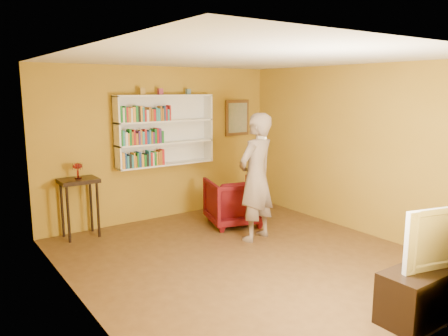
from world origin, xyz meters
The scene contains 16 objects.
room_shell centered at (0.00, 0.00, 1.02)m, with size 5.30×5.80×2.88m.
bookshelf centered at (0.00, 2.41, 1.59)m, with size 1.80×0.29×1.23m.
books_row_lower centered at (-0.47, 2.30, 1.13)m, with size 0.77×0.19×0.27m.
books_row_middle centered at (-0.48, 2.30, 1.51)m, with size 0.77×0.18×0.27m.
books_row_upper centered at (-0.41, 2.30, 1.89)m, with size 0.94×0.18×0.27m.
ornament_left centered at (-0.42, 2.35, 2.27)m, with size 0.09×0.09×0.12m, color olive.
ornament_centre centered at (-0.08, 2.35, 2.27)m, with size 0.08×0.08×0.11m, color #9A3350.
ornament_right centered at (0.47, 2.35, 2.26)m, with size 0.07×0.07×0.10m, color slate.
framed_painting centered at (1.65, 2.46, 1.75)m, with size 0.55×0.05×0.70m.
console_table centered at (-1.58, 2.25, 0.78)m, with size 0.57×0.44×0.94m.
ruby_lustre centered at (-1.58, 2.25, 1.12)m, with size 0.15×0.15×0.25m.
armchair centered at (0.78, 1.38, 0.40)m, with size 0.86×0.89×0.81m, color #40040C.
person centered at (0.61, 0.58, 0.98)m, with size 0.72×0.47×1.96m, color #726053.
game_remote centered at (0.50, 0.31, 1.62)m, with size 0.04×0.15×0.04m, color white.
tv_cabinet centered at (0.74, -2.25, 0.27)m, with size 1.49×0.45×0.53m, color black.
television centered at (0.74, -2.25, 0.85)m, with size 1.10×0.14×0.63m, color black.
Camera 1 is at (-3.53, -4.48, 2.32)m, focal length 35.00 mm.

